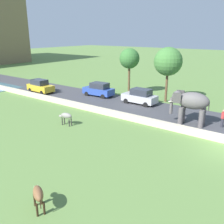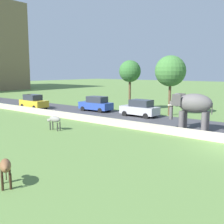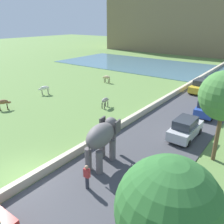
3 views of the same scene
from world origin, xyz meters
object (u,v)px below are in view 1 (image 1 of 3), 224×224
at_px(car_yellow, 40,86).
at_px(cow_grey, 66,116).
at_px(car_silver, 140,96).
at_px(car_blue, 99,90).
at_px(cow_brown, 38,194).
at_px(elephant, 190,103).
at_px(person_beside_elephant, 223,118).

distance_m(car_yellow, cow_grey, 13.83).
bearing_deg(car_silver, cow_grey, 169.95).
relative_size(car_blue, car_silver, 1.01).
height_order(cow_brown, cow_grey, same).
bearing_deg(car_yellow, cow_brown, -128.21).
bearing_deg(elephant, cow_brown, 174.37).
relative_size(person_beside_elephant, car_yellow, 0.40).
bearing_deg(car_yellow, person_beside_elephant, -87.74).
height_order(person_beside_elephant, cow_brown, person_beside_elephant).
xyz_separation_m(person_beside_elephant, cow_grey, (-7.61, 11.28, -0.04)).
bearing_deg(person_beside_elephant, elephant, 110.23).
distance_m(elephant, cow_brown, 15.28).
relative_size(car_silver, cow_grey, 2.83).
xyz_separation_m(car_yellow, cow_grey, (-6.68, -12.11, -0.06)).
xyz_separation_m(car_blue, cow_brown, (-18.34, -11.56, -0.06)).
relative_size(person_beside_elephant, cow_grey, 1.15).
distance_m(elephant, car_yellow, 20.82).
bearing_deg(car_blue, cow_grey, -156.02).
xyz_separation_m(car_yellow, car_blue, (3.15, -7.74, 0.00)).
bearing_deg(car_yellow, car_blue, -67.84).
bearing_deg(cow_brown, cow_grey, 40.18).
bearing_deg(person_beside_elephant, car_blue, 81.90).
height_order(car_blue, cow_grey, car_blue).
height_order(person_beside_elephant, car_silver, car_silver).
distance_m(person_beside_elephant, car_yellow, 23.41).
xyz_separation_m(car_blue, car_silver, (-0.00, -6.12, 0.00)).
relative_size(person_beside_elephant, cow_brown, 1.19).
xyz_separation_m(elephant, car_yellow, (0.03, 20.79, -1.14)).
relative_size(person_beside_elephant, car_silver, 0.41).
height_order(elephant, person_beside_elephant, elephant).
bearing_deg(car_yellow, car_silver, -77.20).
height_order(car_yellow, cow_brown, car_yellow).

